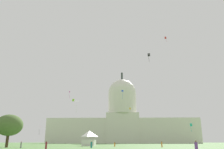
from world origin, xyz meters
TOP-DOWN VIEW (x-y plane):
  - capitol_building at (0.83, 195.14)m, footprint 138.88×26.84m
  - event_tent at (-13.78, 68.85)m, footprint 5.14×6.75m
  - tree_west_mid at (-34.57, 45.23)m, footprint 10.52×10.33m
  - person_orange_mid_left at (-3.59, 58.33)m, footprint 0.50×0.50m
  - person_orange_front_right at (10.92, 50.25)m, footprint 0.36×0.36m
  - person_purple_edge_west at (8.40, 10.15)m, footprint 0.45×0.45m
  - person_grey_mid_right at (-27.68, 38.98)m, footprint 0.52×0.52m
  - person_maroon_lawn_far_right at (-18.13, 29.74)m, footprint 0.47×0.47m
  - person_teal_near_tree_west at (-9.51, 41.37)m, footprint 0.46×0.46m
  - kite_turquoise_low at (28.97, 78.60)m, footprint 1.07×0.93m
  - kite_blue_mid at (-0.41, 80.00)m, footprint 0.98×0.26m
  - kite_magenta_mid at (-30.97, 106.23)m, footprint 0.63×0.52m
  - kite_red_high at (23.29, 89.68)m, footprint 0.90×0.93m
  - kite_black_high at (12.15, 77.23)m, footprint 1.32×1.37m
  - kite_gold_mid at (5.57, 137.81)m, footprint 1.32×1.34m
  - kite_white_low at (-17.53, 58.59)m, footprint 1.62×1.22m
  - kite_pink_low at (-40.17, 86.98)m, footprint 0.63×1.72m
  - kite_lime_mid at (-27.75, 102.63)m, footprint 1.23×1.17m

SIDE VIEW (x-z plane):
  - person_orange_mid_left at x=-3.59m, z-range -0.07..1.45m
  - person_grey_mid_right at x=-27.68m, z-range -0.06..1.60m
  - person_maroon_lawn_far_right at x=-18.13m, z-range -0.07..1.68m
  - person_teal_near_tree_west at x=-9.51m, z-range -0.08..1.69m
  - person_orange_front_right at x=10.92m, z-range -0.06..1.68m
  - person_purple_edge_west at x=8.40m, z-range -0.08..1.71m
  - event_tent at x=-13.78m, z-range 0.08..5.78m
  - tree_west_mid at x=-34.57m, z-range 1.56..10.98m
  - kite_pink_low at x=-40.17m, z-range 6.10..9.93m
  - kite_turquoise_low at x=28.97m, z-range 6.55..10.10m
  - kite_white_low at x=-17.53m, z-range 13.00..17.00m
  - capitol_building at x=0.83m, z-range -13.48..54.61m
  - kite_blue_mid at x=-0.41m, z-range 21.44..25.64m
  - kite_lime_mid at x=-27.75m, z-range 23.30..24.62m
  - kite_gold_mid at x=5.57m, z-range 22.11..25.96m
  - kite_magenta_mid at x=-30.97m, z-range 26.78..30.83m
  - kite_black_high at x=12.15m, z-range 38.36..42.86m
  - kite_red_high at x=23.29m, z-range 53.82..56.77m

